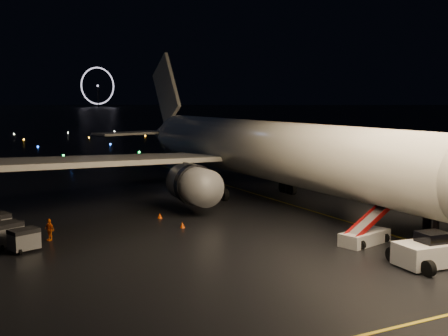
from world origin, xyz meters
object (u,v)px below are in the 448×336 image
at_px(pushback_tug, 432,249).
at_px(baggage_cart_2, 24,240).
at_px(crew_c, 49,230).
at_px(baggage_cart_1, 6,235).
at_px(belt_loader, 365,224).
at_px(airliner, 249,117).

height_order(pushback_tug, baggage_cart_2, pushback_tug).
height_order(crew_c, baggage_cart_1, baggage_cart_1).
bearing_deg(baggage_cart_2, pushback_tug, -54.76).
bearing_deg(belt_loader, pushback_tug, -103.57).
height_order(belt_loader, baggage_cart_2, belt_loader).
height_order(airliner, baggage_cart_2, airliner).
distance_m(airliner, baggage_cart_1, 30.37).
height_order(belt_loader, crew_c, belt_loader).
relative_size(airliner, pushback_tug, 13.18).
distance_m(belt_loader, baggage_cart_2, 24.50).
height_order(airliner, crew_c, airliner).
bearing_deg(airliner, belt_loader, -98.17).
bearing_deg(baggage_cart_2, crew_c, 27.54).
xyz_separation_m(pushback_tug, crew_c, (-20.77, 17.72, -0.27)).
xyz_separation_m(crew_c, baggage_cart_1, (-3.17, -0.70, 0.08)).
bearing_deg(crew_c, baggage_cart_2, -70.54).
relative_size(pushback_tug, crew_c, 2.77).
bearing_deg(crew_c, airliner, 86.78).
bearing_deg(crew_c, belt_loader, 31.80).
bearing_deg(pushback_tug, baggage_cart_2, 150.40).
relative_size(airliner, baggage_cart_2, 32.18).
distance_m(crew_c, baggage_cart_2, 3.21).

